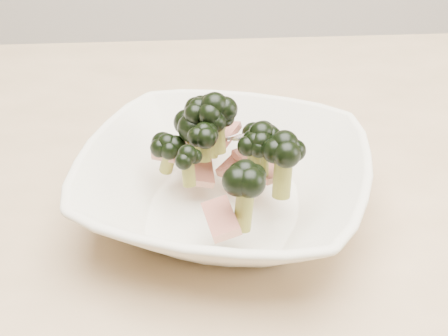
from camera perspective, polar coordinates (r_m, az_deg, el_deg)
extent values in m
cube|color=tan|center=(0.64, 4.98, -3.38)|extent=(1.20, 0.80, 0.04)
imported|color=beige|center=(0.57, 0.00, -1.51)|extent=(0.33, 0.33, 0.06)
cylinder|color=olive|center=(0.61, 3.32, 1.60)|extent=(0.02, 0.02, 0.03)
ellipsoid|color=black|center=(0.60, 3.38, 3.25)|extent=(0.04, 0.04, 0.03)
cylinder|color=olive|center=(0.59, -2.05, 3.03)|extent=(0.02, 0.02, 0.05)
ellipsoid|color=black|center=(0.58, -2.11, 5.56)|extent=(0.04, 0.04, 0.03)
cylinder|color=olive|center=(0.51, 1.88, -3.25)|extent=(0.02, 0.02, 0.05)
ellipsoid|color=black|center=(0.49, 1.95, -0.48)|extent=(0.04, 0.04, 0.03)
cylinder|color=olive|center=(0.58, -2.28, 3.29)|extent=(0.02, 0.02, 0.04)
ellipsoid|color=black|center=(0.57, -2.33, 5.53)|extent=(0.03, 0.03, 0.02)
cylinder|color=olive|center=(0.54, -3.28, -0.34)|extent=(0.01, 0.02, 0.03)
ellipsoid|color=black|center=(0.53, -3.34, 1.24)|extent=(0.03, 0.03, 0.02)
cylinder|color=olive|center=(0.59, -2.40, 2.49)|extent=(0.02, 0.02, 0.04)
ellipsoid|color=black|center=(0.57, -2.45, 4.38)|extent=(0.04, 0.04, 0.03)
cylinder|color=olive|center=(0.57, -0.55, 2.92)|extent=(0.01, 0.02, 0.03)
ellipsoid|color=black|center=(0.56, -0.56, 4.80)|extent=(0.03, 0.03, 0.03)
cylinder|color=olive|center=(0.54, 5.40, -0.46)|extent=(0.02, 0.02, 0.05)
ellipsoid|color=black|center=(0.53, 5.56, 2.17)|extent=(0.04, 0.04, 0.03)
cylinder|color=olive|center=(0.61, -2.69, 2.42)|extent=(0.02, 0.02, 0.04)
ellipsoid|color=black|center=(0.59, -2.74, 4.25)|extent=(0.04, 0.04, 0.03)
cylinder|color=olive|center=(0.55, -1.84, 1.84)|extent=(0.01, 0.02, 0.03)
ellipsoid|color=black|center=(0.54, -1.87, 3.33)|extent=(0.03, 0.03, 0.02)
cylinder|color=olive|center=(0.54, 2.78, 0.68)|extent=(0.01, 0.02, 0.03)
ellipsoid|color=black|center=(0.53, 2.83, 2.41)|extent=(0.03, 0.03, 0.02)
cylinder|color=olive|center=(0.59, -5.14, 0.70)|extent=(0.02, 0.02, 0.03)
ellipsoid|color=black|center=(0.58, -5.23, 2.24)|extent=(0.03, 0.03, 0.03)
cylinder|color=olive|center=(0.55, 3.37, 1.03)|extent=(0.02, 0.02, 0.04)
ellipsoid|color=black|center=(0.54, 3.45, 3.14)|extent=(0.04, 0.04, 0.03)
cylinder|color=olive|center=(0.57, -0.83, 3.17)|extent=(0.03, 0.02, 0.05)
ellipsoid|color=black|center=(0.56, -0.86, 5.71)|extent=(0.04, 0.04, 0.03)
cube|color=maroon|center=(0.59, 2.00, 0.64)|extent=(0.06, 0.06, 0.02)
cube|color=maroon|center=(0.60, -0.54, 2.91)|extent=(0.05, 0.06, 0.02)
cube|color=maroon|center=(0.60, -4.10, 1.76)|extent=(0.05, 0.06, 0.02)
cube|color=maroon|center=(0.58, 3.36, 0.42)|extent=(0.05, 0.06, 0.01)
cube|color=maroon|center=(0.59, -2.44, -0.19)|extent=(0.03, 0.04, 0.02)
cube|color=maroon|center=(0.51, -0.30, -4.62)|extent=(0.03, 0.05, 0.01)
cube|color=maroon|center=(0.62, -2.77, 1.70)|extent=(0.04, 0.05, 0.02)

